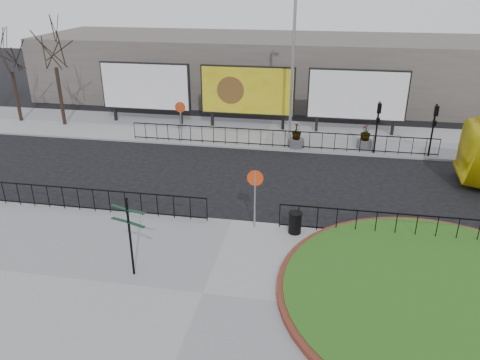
% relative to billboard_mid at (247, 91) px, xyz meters
% --- Properties ---
extents(ground, '(90.00, 90.00, 0.00)m').
position_rel_billboard_mid_xyz_m(ground, '(1.50, -12.97, -2.60)').
color(ground, black).
rests_on(ground, ground).
extents(pavement_near, '(30.00, 10.00, 0.12)m').
position_rel_billboard_mid_xyz_m(pavement_near, '(1.50, -17.97, -2.54)').
color(pavement_near, gray).
rests_on(pavement_near, ground).
extents(pavement_far, '(44.00, 6.00, 0.12)m').
position_rel_billboard_mid_xyz_m(pavement_far, '(1.50, -0.97, -2.54)').
color(pavement_far, gray).
rests_on(pavement_far, ground).
extents(brick_edge, '(10.40, 10.40, 0.18)m').
position_rel_billboard_mid_xyz_m(brick_edge, '(9.00, -16.97, -2.39)').
color(brick_edge, maroon).
rests_on(brick_edge, pavement_near).
extents(grass_lawn, '(10.00, 10.00, 0.22)m').
position_rel_billboard_mid_xyz_m(grass_lawn, '(9.00, -16.97, -2.37)').
color(grass_lawn, '#225215').
rests_on(grass_lawn, pavement_near).
extents(railing_near_left, '(10.00, 0.10, 1.10)m').
position_rel_billboard_mid_xyz_m(railing_near_left, '(-4.50, -13.27, -1.93)').
color(railing_near_left, black).
rests_on(railing_near_left, pavement_near).
extents(railing_near_right, '(9.00, 0.10, 1.10)m').
position_rel_billboard_mid_xyz_m(railing_near_right, '(8.00, -13.27, -1.93)').
color(railing_near_right, black).
rests_on(railing_near_right, pavement_near).
extents(railing_far, '(18.00, 0.10, 1.10)m').
position_rel_billboard_mid_xyz_m(railing_far, '(2.50, -3.67, -1.93)').
color(railing_far, black).
rests_on(railing_far, pavement_far).
extents(speed_sign_far, '(0.64, 0.07, 2.47)m').
position_rel_billboard_mid_xyz_m(speed_sign_far, '(-3.50, -3.57, -0.68)').
color(speed_sign_far, gray).
rests_on(speed_sign_far, pavement_far).
extents(speed_sign_near, '(0.64, 0.07, 2.47)m').
position_rel_billboard_mid_xyz_m(speed_sign_near, '(2.50, -13.37, -0.68)').
color(speed_sign_near, gray).
rests_on(speed_sign_near, pavement_near).
extents(billboard_left, '(6.20, 0.31, 4.10)m').
position_rel_billboard_mid_xyz_m(billboard_left, '(-7.00, 0.00, 0.00)').
color(billboard_left, black).
rests_on(billboard_left, pavement_far).
extents(billboard_mid, '(6.20, 0.31, 4.10)m').
position_rel_billboard_mid_xyz_m(billboard_mid, '(0.00, 0.00, 0.00)').
color(billboard_mid, black).
rests_on(billboard_mid, pavement_far).
extents(billboard_right, '(6.20, 0.31, 4.10)m').
position_rel_billboard_mid_xyz_m(billboard_right, '(7.00, 0.00, 0.00)').
color(billboard_right, black).
rests_on(billboard_right, pavement_far).
extents(lamp_post, '(0.74, 0.18, 9.23)m').
position_rel_billboard_mid_xyz_m(lamp_post, '(3.01, -1.97, 2.23)').
color(lamp_post, gray).
rests_on(lamp_post, pavement_far).
extents(signal_pole_a, '(0.22, 0.26, 3.00)m').
position_rel_billboard_mid_xyz_m(signal_pole_a, '(8.00, -3.63, -0.50)').
color(signal_pole_a, black).
rests_on(signal_pole_a, pavement_far).
extents(signal_pole_b, '(0.22, 0.26, 3.00)m').
position_rel_billboard_mid_xyz_m(signal_pole_b, '(11.00, -3.63, -0.50)').
color(signal_pole_b, black).
rests_on(signal_pole_b, pavement_far).
extents(tree_left, '(2.00, 2.00, 7.00)m').
position_rel_billboard_mid_xyz_m(tree_left, '(-12.50, -1.47, 1.02)').
color(tree_left, '#2D2119').
rests_on(tree_left, pavement_far).
extents(tree_mid, '(2.00, 2.00, 6.20)m').
position_rel_billboard_mid_xyz_m(tree_mid, '(-16.00, -1.17, 0.62)').
color(tree_mid, '#2D2119').
rests_on(tree_mid, pavement_far).
extents(building_backdrop, '(40.00, 10.00, 5.00)m').
position_rel_billboard_mid_xyz_m(building_backdrop, '(1.50, 9.03, -0.10)').
color(building_backdrop, '#635D56').
rests_on(building_backdrop, ground).
extents(fingerpost_sign, '(1.35, 0.60, 2.90)m').
position_rel_billboard_mid_xyz_m(fingerpost_sign, '(-1.08, -17.35, -0.73)').
color(fingerpost_sign, black).
rests_on(fingerpost_sign, pavement_near).
extents(litter_bin, '(0.54, 0.54, 0.89)m').
position_rel_billboard_mid_xyz_m(litter_bin, '(4.14, -13.57, -2.03)').
color(litter_bin, black).
rests_on(litter_bin, pavement_near).
extents(planter_b, '(0.96, 0.96, 1.52)m').
position_rel_billboard_mid_xyz_m(planter_b, '(3.50, -3.40, -1.91)').
color(planter_b, '#4C4C4F').
rests_on(planter_b, pavement_far).
extents(planter_c, '(0.92, 0.92, 1.50)m').
position_rel_billboard_mid_xyz_m(planter_c, '(7.50, -2.80, -1.90)').
color(planter_c, '#4C4C4F').
rests_on(planter_c, pavement_far).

